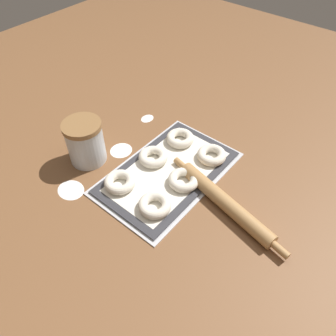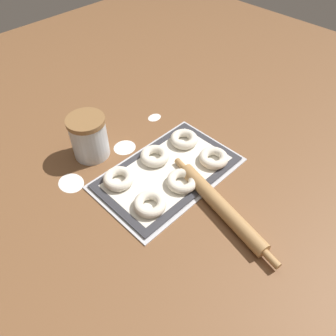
% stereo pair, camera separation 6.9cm
% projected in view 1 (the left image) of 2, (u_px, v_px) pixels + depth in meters
% --- Properties ---
extents(ground_plane, '(2.80, 2.80, 0.00)m').
position_uv_depth(ground_plane, '(173.00, 172.00, 1.07)').
color(ground_plane, brown).
extents(baking_tray, '(0.47, 0.29, 0.01)m').
position_uv_depth(baking_tray, '(168.00, 173.00, 1.06)').
color(baking_tray, silver).
rests_on(baking_tray, ground_plane).
extents(baking_mat, '(0.44, 0.27, 0.00)m').
position_uv_depth(baking_mat, '(168.00, 171.00, 1.06)').
color(baking_mat, '#333338').
rests_on(baking_mat, baking_tray).
extents(bagel_front_left, '(0.10, 0.10, 0.03)m').
position_uv_depth(bagel_front_left, '(155.00, 205.00, 0.95)').
color(bagel_front_left, silver).
rests_on(bagel_front_left, baking_mat).
extents(bagel_front_center, '(0.10, 0.10, 0.03)m').
position_uv_depth(bagel_front_center, '(184.00, 180.00, 1.01)').
color(bagel_front_center, silver).
rests_on(bagel_front_center, baking_mat).
extents(bagel_front_right, '(0.10, 0.10, 0.03)m').
position_uv_depth(bagel_front_right, '(212.00, 155.00, 1.09)').
color(bagel_front_right, silver).
rests_on(bagel_front_right, baking_mat).
extents(bagel_back_left, '(0.10, 0.10, 0.03)m').
position_uv_depth(bagel_back_left, '(120.00, 182.00, 1.01)').
color(bagel_back_left, silver).
rests_on(bagel_back_left, baking_mat).
extents(bagel_back_center, '(0.10, 0.10, 0.03)m').
position_uv_depth(bagel_back_center, '(153.00, 157.00, 1.08)').
color(bagel_back_center, silver).
rests_on(bagel_back_center, baking_mat).
extents(bagel_back_right, '(0.10, 0.10, 0.03)m').
position_uv_depth(bagel_back_right, '(180.00, 138.00, 1.15)').
color(bagel_back_right, silver).
rests_on(bagel_back_right, baking_mat).
extents(flour_canister, '(0.12, 0.12, 0.15)m').
position_uv_depth(flour_canister, '(85.00, 142.00, 1.06)').
color(flour_canister, silver).
rests_on(flour_canister, ground_plane).
extents(rolling_pin, '(0.12, 0.45, 0.04)m').
position_uv_depth(rolling_pin, '(225.00, 202.00, 0.96)').
color(rolling_pin, '#AD7F4C').
rests_on(rolling_pin, ground_plane).
extents(flour_patch_near, '(0.05, 0.04, 0.00)m').
position_uv_depth(flour_patch_near, '(147.00, 118.00, 1.27)').
color(flour_patch_near, white).
rests_on(flour_patch_near, ground_plane).
extents(flour_patch_far, '(0.08, 0.07, 0.00)m').
position_uv_depth(flour_patch_far, '(121.00, 150.00, 1.14)').
color(flour_patch_far, white).
rests_on(flour_patch_far, ground_plane).
extents(flour_patch_side, '(0.08, 0.09, 0.00)m').
position_uv_depth(flour_patch_side, '(71.00, 190.00, 1.02)').
color(flour_patch_side, white).
rests_on(flour_patch_side, ground_plane).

